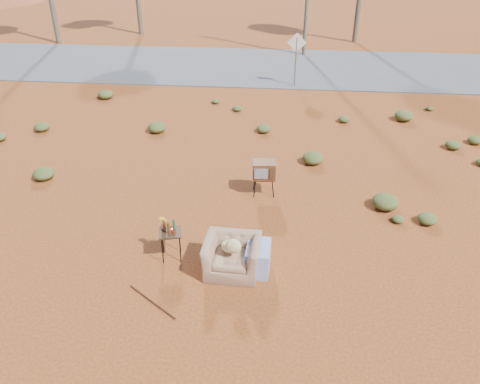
{
  "coord_description": "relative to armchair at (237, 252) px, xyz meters",
  "views": [
    {
      "loc": [
        1.13,
        -7.51,
        5.95
      ],
      "look_at": [
        0.24,
        1.42,
        0.8
      ],
      "focal_mm": 35.0,
      "sensor_mm": 36.0,
      "label": 1
    }
  ],
  "objects": [
    {
      "name": "ground",
      "position": [
        -0.35,
        0.29,
        -0.44
      ],
      "size": [
        140.0,
        140.0,
        0.0
      ],
      "primitive_type": "plane",
      "color": "#954D1D",
      "rests_on": "ground"
    },
    {
      "name": "highway",
      "position": [
        -0.35,
        15.29,
        -0.42
      ],
      "size": [
        140.0,
        7.0,
        0.04
      ],
      "primitive_type": "cube",
      "color": "#565659",
      "rests_on": "ground"
    },
    {
      "name": "armchair",
      "position": [
        0.0,
        0.0,
        0.0
      ],
      "size": [
        1.29,
        0.81,
        0.94
      ],
      "rotation": [
        0.0,
        0.0,
        -0.03
      ],
      "color": "#946E51",
      "rests_on": "ground"
    },
    {
      "name": "road_sign",
      "position": [
        1.15,
        12.29,
        1.06
      ],
      "size": [
        0.78,
        0.06,
        2.19
      ],
      "color": "brown",
      "rests_on": "ground"
    },
    {
      "name": "rusty_bar",
      "position": [
        -1.44,
        -1.06,
        -0.42
      ],
      "size": [
        1.05,
        0.79,
        0.03
      ],
      "primitive_type": "cylinder",
      "rotation": [
        0.0,
        1.57,
        -0.64
      ],
      "color": "#482513",
      "rests_on": "ground"
    },
    {
      "name": "side_table",
      "position": [
        -1.41,
        0.3,
        0.21
      ],
      "size": [
        0.53,
        0.53,
        0.9
      ],
      "rotation": [
        0.0,
        0.0,
        0.24
      ],
      "color": "#3B2315",
      "rests_on": "ground"
    },
    {
      "name": "scrub_patch",
      "position": [
        -1.18,
        4.7,
        -0.3
      ],
      "size": [
        17.49,
        8.07,
        0.33
      ],
      "color": "#4D5525",
      "rests_on": "ground"
    },
    {
      "name": "tv_unit",
      "position": [
        0.35,
        3.08,
        0.22
      ],
      "size": [
        0.59,
        0.5,
        0.9
      ],
      "rotation": [
        0.0,
        0.0,
        0.08
      ],
      "color": "black",
      "rests_on": "ground"
    }
  ]
}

